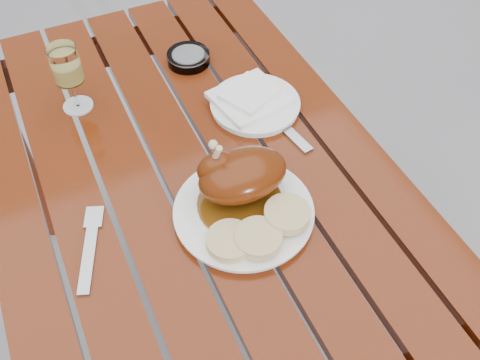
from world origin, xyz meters
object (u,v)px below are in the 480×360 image
wine_glass (70,79)px  side_plate (255,104)px  dinner_plate (244,212)px  table (195,256)px  ashtray (188,58)px

wine_glass → side_plate: 0.41m
dinner_plate → side_plate: size_ratio=1.31×
dinner_plate → side_plate: 0.31m
table → dinner_plate: size_ratio=4.46×
wine_glass → side_plate: bearing=-25.2°
dinner_plate → wine_glass: bearing=115.9°
table → wine_glass: 0.55m
wine_glass → ashtray: 0.30m
side_plate → ashtray: ashtray is taller
wine_glass → side_plate: (0.37, -0.17, -0.07)m
dinner_plate → ashtray: size_ratio=2.54×
table → side_plate: 0.44m
table → wine_glass: size_ratio=7.48×
wine_glass → side_plate: wine_glass is taller
wine_glass → side_plate: size_ratio=0.78×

